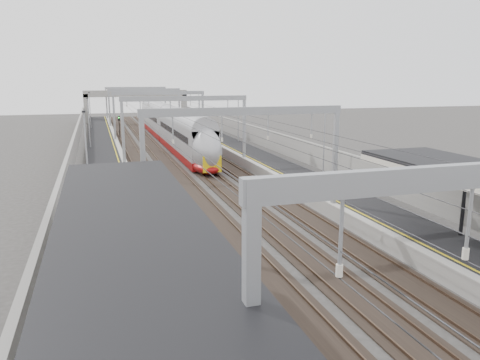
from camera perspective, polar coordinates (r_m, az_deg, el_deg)
platform_left at (r=51.29m, az=-15.97°, el=1.89°), size 4.00×120.00×1.00m
platform_right at (r=53.98m, az=1.26°, el=2.85°), size 4.00×120.00×1.00m
tracks at (r=52.12m, az=-7.12°, el=1.92°), size 11.40×140.00×0.20m
overhead_line at (r=57.91m, az=-8.45°, el=8.98°), size 13.00×140.00×6.60m
canopy_left at (r=9.53m, az=-10.78°, el=-14.11°), size 4.40×30.00×4.24m
overbridge at (r=105.97m, az=-12.54°, el=9.79°), size 22.00×2.20×6.90m
wall_left at (r=51.17m, az=-19.62°, el=2.87°), size 0.30×120.00×3.20m
wall_right at (r=54.90m, az=4.44°, el=4.14°), size 0.30×120.00×3.20m
train at (r=67.85m, az=-8.34°, el=6.11°), size 2.86×52.11×4.52m
signal_green at (r=78.02m, az=-14.52°, el=6.78°), size 0.32×0.32×3.48m
signal_red_near at (r=74.13m, az=-7.79°, el=6.79°), size 0.32×0.32×3.48m
signal_red_far at (r=74.03m, az=-6.03°, el=6.83°), size 0.32×0.32×3.48m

